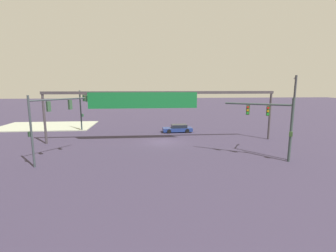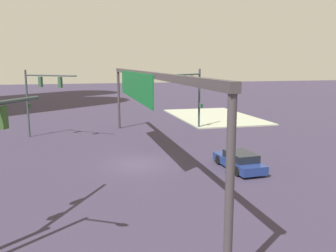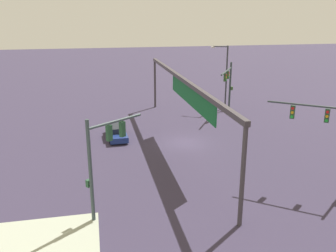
% 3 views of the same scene
% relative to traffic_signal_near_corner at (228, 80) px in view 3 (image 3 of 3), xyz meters
% --- Properties ---
extents(ground_plane, '(210.74, 210.74, 0.00)m').
position_rel_traffic_signal_near_corner_xyz_m(ground_plane, '(10.35, -8.31, -4.06)').
color(ground_plane, '#362F45').
extents(traffic_signal_near_corner, '(5.54, 3.73, 6.11)m').
position_rel_traffic_signal_near_corner_xyz_m(traffic_signal_near_corner, '(0.00, 0.00, 0.00)').
color(traffic_signal_near_corner, '#323F3E').
rests_on(traffic_signal_near_corner, ground).
extents(traffic_signal_opposite_side, '(2.56, 3.63, 6.44)m').
position_rel_traffic_signal_near_corner_xyz_m(traffic_signal_opposite_side, '(22.14, -16.37, 0.16)').
color(traffic_signal_opposite_side, '#354446').
rests_on(traffic_signal_opposite_side, ground).
extents(traffic_signal_cross_street, '(3.98, 4.75, 6.41)m').
position_rel_traffic_signal_near_corner_xyz_m(traffic_signal_cross_street, '(21.39, -0.90, 0.38)').
color(traffic_signal_cross_street, '#353F43').
rests_on(traffic_signal_cross_street, ground).
extents(streetlamp_curved_arm, '(1.35, 2.09, 8.17)m').
position_rel_traffic_signal_near_corner_xyz_m(streetlamp_curved_arm, '(-1.76, 0.13, 0.65)').
color(streetlamp_curved_arm, '#383A3F').
rests_on(streetlamp_curved_arm, ground).
extents(overhead_sign_gantry, '(29.38, 0.43, 6.50)m').
position_rel_traffic_signal_near_corner_xyz_m(overhead_sign_gantry, '(11.09, -8.57, 1.49)').
color(overhead_sign_gantry, '#3E393D').
rests_on(overhead_sign_gantry, ground).
extents(sedan_car_approaching, '(4.61, 2.00, 1.21)m').
position_rel_traffic_signal_near_corner_xyz_m(sedan_car_approaching, '(7.46, -14.61, -3.49)').
color(sedan_car_approaching, navy).
rests_on(sedan_car_approaching, ground).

